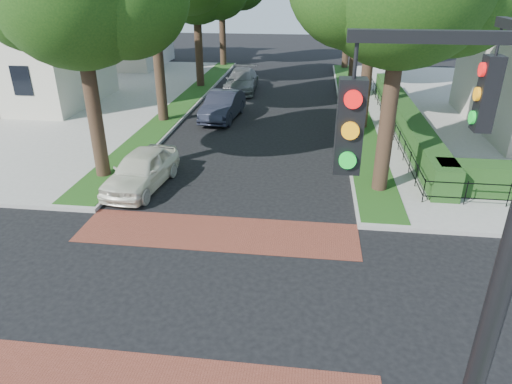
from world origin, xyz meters
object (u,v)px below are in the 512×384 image
traffic_signal (486,239)px  parked_car_rear (241,81)px  parked_car_middle (223,106)px  parked_car_front (141,170)px

traffic_signal → parked_car_rear: traffic_signal is taller
parked_car_middle → parked_car_front: bearing=-92.9°
traffic_signal → parked_car_rear: (-7.19, 27.63, -3.95)m
traffic_signal → parked_car_middle: traffic_signal is taller
parked_car_front → parked_car_rear: parked_car_rear is taller
parked_car_middle → parked_car_rear: 7.10m
parked_car_front → parked_car_rear: bearing=91.5°
traffic_signal → parked_car_front: (-8.49, 10.74, -3.97)m
parked_car_middle → parked_car_rear: parked_car_middle is taller
parked_car_front → traffic_signal: bearing=-45.8°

